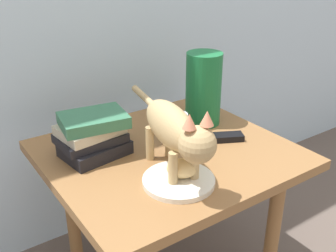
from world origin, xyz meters
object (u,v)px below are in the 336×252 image
side_table (168,170)px  green_vase (203,89)px  candle_jar (177,128)px  tv_remote (219,138)px  bread_roll (182,168)px  book_stack (93,135)px  plate (179,181)px  cat (175,130)px

side_table → green_vase: green_vase is taller
candle_jar → tv_remote: candle_jar is taller
bread_roll → side_table: bearing=67.4°
side_table → tv_remote: 0.19m
green_vase → side_table: bearing=-154.6°
side_table → tv_remote: tv_remote is taller
book_stack → side_table: bearing=-28.4°
plate → cat: 0.13m
side_table → candle_jar: (0.07, 0.05, 0.11)m
bread_roll → book_stack: size_ratio=0.39×
book_stack → tv_remote: 0.39m
plate → tv_remote: (0.25, 0.12, 0.00)m
bread_roll → cat: bearing=83.1°
side_table → candle_jar: candle_jar is taller
plate → cat: (0.02, 0.04, 0.13)m
bread_roll → tv_remote: size_ratio=0.53×
cat → green_vase: green_vase is taller
bread_roll → cat: size_ratio=0.17×
side_table → cat: cat is taller
green_vase → tv_remote: green_vase is taller
side_table → bread_roll: bread_roll is taller
side_table → green_vase: 0.30m
tv_remote → plate: bearing=-126.7°
side_table → green_vase: (0.21, 0.10, 0.19)m
side_table → cat: size_ratio=1.48×
bread_roll → cat: cat is taller
side_table → bread_roll: 0.20m
cat → candle_jar: bearing=53.1°
book_stack → candle_jar: (0.26, -0.06, -0.03)m
cat → tv_remote: bearing=20.0°
book_stack → plate: bearing=-66.9°
green_vase → tv_remote: bearing=-107.5°
green_vase → candle_jar: bearing=-160.3°
side_table → green_vase: size_ratio=2.88×
side_table → book_stack: size_ratio=3.45×
book_stack → tv_remote: (0.36, -0.14, -0.05)m
bread_roll → plate: bearing=-169.8°
bread_roll → green_vase: green_vase is taller
green_vase → candle_jar: 0.18m
tv_remote → side_table: bearing=-166.1°
candle_jar → bread_roll: bearing=-122.5°
plate → candle_jar: (0.14, 0.21, 0.03)m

